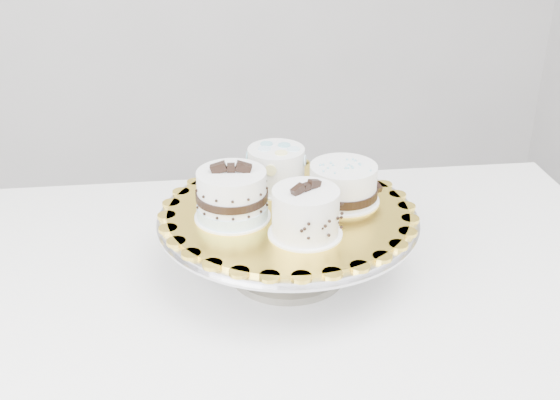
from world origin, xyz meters
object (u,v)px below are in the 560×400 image
object	(u,v)px
cake_swirl	(305,214)
cake_ribbon	(344,184)
cake_board	(288,211)
table	(285,320)
cake_stand	(288,232)
cake_banded	(232,197)
cake_dots	(276,168)

from	to	relation	value
cake_swirl	cake_ribbon	world-z (taller)	cake_swirl
cake_swirl	cake_board	bearing A→B (deg)	66.86
table	cake_board	distance (m)	0.19
cake_stand	cake_banded	world-z (taller)	cake_banded
table	cake_swirl	size ratio (longest dim) A/B	10.54
table	cake_swirl	distance (m)	0.24
cake_swirl	cake_ribbon	xyz separation A→B (m)	(0.09, 0.08, -0.01)
cake_board	cake_swirl	xyz separation A→B (m)	(-0.00, -0.08, 0.04)
table	cake_ribbon	xyz separation A→B (m)	(0.10, 0.02, 0.22)
table	cake_stand	bearing A→B (deg)	74.22
cake_banded	cake_dots	world-z (taller)	cake_banded
cake_swirl	cake_stand	bearing A→B (deg)	66.86
cake_stand	cake_dots	world-z (taller)	cake_dots
table	cake_banded	xyz separation A→B (m)	(-0.08, 0.02, 0.23)
table	cake_board	size ratio (longest dim) A/B	3.55
cake_stand	cake_dots	xyz separation A→B (m)	(0.01, 0.08, 0.07)
cake_stand	cake_swirl	bearing A→B (deg)	-90.30
cake_dots	cake_ribbon	world-z (taller)	cake_dots
cake_board	cake_stand	bearing A→B (deg)	0.00
table	cake_stand	xyz separation A→B (m)	(0.01, 0.02, 0.15)
cake_dots	cake_ribbon	xyz separation A→B (m)	(0.09, -0.08, -0.01)
cake_board	cake_dots	bearing A→B (deg)	85.20
cake_swirl	cake_banded	world-z (taller)	cake_banded
cake_swirl	cake_dots	size ratio (longest dim) A/B	1.10
table	cake_ribbon	size ratio (longest dim) A/B	10.82
cake_stand	cake_dots	distance (m)	0.11
cake_board	cake_dots	xyz separation A→B (m)	(0.01, 0.08, 0.04)
cake_dots	cake_ribbon	size ratio (longest dim) A/B	0.93
cake_board	cake_swirl	world-z (taller)	cake_swirl
cake_board	cake_banded	world-z (taller)	cake_banded
table	cake_board	xyz separation A→B (m)	(0.01, 0.02, 0.19)
table	cake_board	world-z (taller)	cake_board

